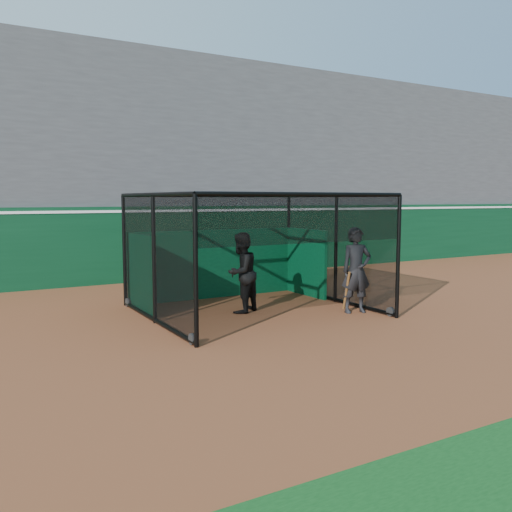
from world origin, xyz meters
TOP-DOWN VIEW (x-y plane):
  - ground at (0.00, 0.00)m, footprint 120.00×120.00m
  - outfield_wall at (0.00, 8.50)m, footprint 50.00×0.50m
  - grandstand at (0.00, 12.27)m, footprint 50.00×7.85m
  - batting_cage at (0.76, 2.31)m, footprint 5.13×4.68m
  - batter at (0.44, 2.35)m, footprint 1.19×1.11m
  - on_deck_player at (2.85, 0.95)m, footprint 0.85×0.67m

SIDE VIEW (x-z plane):
  - ground at x=0.00m, z-range 0.00..0.00m
  - batter at x=0.44m, z-range 0.00..1.95m
  - on_deck_player at x=2.85m, z-range 0.00..2.07m
  - outfield_wall at x=0.00m, z-range 0.04..2.54m
  - batting_cage at x=0.76m, z-range 0.00..2.84m
  - grandstand at x=0.00m, z-range 0.00..8.95m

